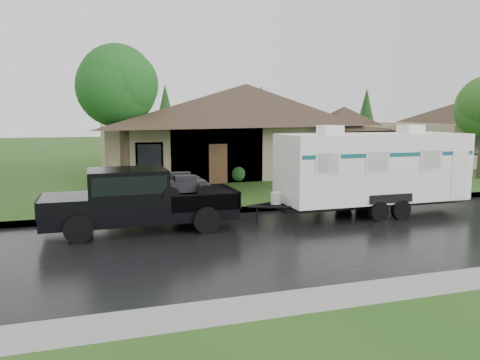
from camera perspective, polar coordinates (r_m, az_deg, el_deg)
name	(u,v)px	position (r m, az deg, el deg)	size (l,w,h in m)	color
ground	(316,220)	(17.18, 9.21, -4.86)	(140.00, 140.00, 0.00)	#235019
road	(344,233)	(15.47, 12.57, -6.36)	(140.00, 8.00, 0.01)	black
curb	(291,207)	(19.15, 6.18, -3.24)	(140.00, 0.50, 0.15)	gray
lawn	(213,171)	(31.10, -3.32, 1.11)	(140.00, 26.00, 0.15)	#235019
house_main	(251,118)	(30.42, 1.39, 7.61)	(19.44, 10.80, 6.90)	gray
tree_left_green	(123,90)	(22.69, -14.09, 10.56)	(4.14, 4.14, 6.85)	#382B1E
shrub_row	(273,171)	(26.25, 4.00, 1.10)	(13.60, 1.00, 1.00)	#143814
pickup_truck	(137,198)	(15.63, -12.39, -2.12)	(6.15, 2.34, 2.05)	black
travel_trailer	(372,167)	(18.51, 15.83, 1.53)	(7.58, 2.66, 3.40)	white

